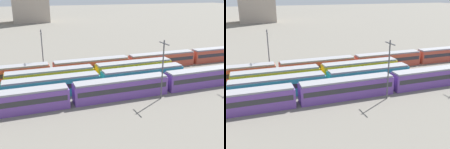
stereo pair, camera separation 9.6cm
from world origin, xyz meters
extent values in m
plane|color=slate|center=(0.00, 7.80, 0.00)|extent=(600.00, 600.00, 0.00)
cube|color=#6B429E|center=(0.54, 0.00, 1.70)|extent=(18.00, 3.00, 3.40)
cube|color=#2D2D33|center=(0.54, 0.00, 2.11)|extent=(17.20, 3.06, 0.90)
cube|color=#939399|center=(0.54, 0.00, 3.57)|extent=(17.60, 2.70, 0.35)
cube|color=#6B429E|center=(19.44, 0.00, 1.70)|extent=(18.00, 3.00, 3.40)
cube|color=#2D2D33|center=(19.44, 0.00, 2.11)|extent=(17.20, 3.06, 0.90)
cube|color=#939399|center=(19.44, 0.00, 3.57)|extent=(17.60, 2.70, 0.35)
cube|color=#6B429E|center=(38.34, 0.00, 1.70)|extent=(18.00, 3.00, 3.40)
cube|color=#2D2D33|center=(38.34, 0.00, 2.11)|extent=(17.20, 3.06, 0.90)
cube|color=#939399|center=(38.34, 0.00, 3.57)|extent=(17.60, 2.70, 0.35)
cube|color=teal|center=(7.52, 5.20, 1.70)|extent=(18.00, 3.00, 3.40)
cube|color=#2D2D33|center=(7.52, 5.20, 2.11)|extent=(17.20, 3.06, 0.90)
cube|color=#939399|center=(7.52, 5.20, 3.57)|extent=(17.60, 2.70, 0.35)
cube|color=teal|center=(26.42, 5.20, 1.70)|extent=(18.00, 3.00, 3.40)
cube|color=#2D2D33|center=(26.42, 5.20, 2.11)|extent=(17.20, 3.06, 0.90)
cube|color=#939399|center=(26.42, 5.20, 3.57)|extent=(17.60, 2.70, 0.35)
cube|color=yellow|center=(7.81, 10.40, 1.70)|extent=(18.00, 3.00, 3.40)
cube|color=#2D2D33|center=(7.81, 10.40, 2.11)|extent=(17.20, 3.06, 0.90)
cube|color=#939399|center=(7.81, 10.40, 3.57)|extent=(17.60, 2.70, 0.35)
cube|color=yellow|center=(26.71, 10.40, 1.70)|extent=(18.00, 3.00, 3.40)
cube|color=#2D2D33|center=(26.71, 10.40, 2.11)|extent=(17.20, 3.06, 0.90)
cube|color=#939399|center=(26.71, 10.40, 3.57)|extent=(17.60, 2.70, 0.35)
cube|color=#BC4C38|center=(-0.80, 15.60, 1.70)|extent=(18.00, 3.00, 3.40)
cube|color=#2D2D33|center=(-0.80, 15.60, 2.11)|extent=(17.20, 3.06, 0.90)
cube|color=#939399|center=(-0.80, 15.60, 3.57)|extent=(17.60, 2.70, 0.35)
cube|color=#BC4C38|center=(18.10, 15.60, 1.70)|extent=(18.00, 3.00, 3.40)
cube|color=#2D2D33|center=(18.10, 15.60, 2.11)|extent=(17.20, 3.06, 0.90)
cube|color=#939399|center=(18.10, 15.60, 3.57)|extent=(17.60, 2.70, 0.35)
cube|color=#BC4C38|center=(37.00, 15.60, 1.70)|extent=(18.00, 3.00, 3.40)
cube|color=#2D2D33|center=(37.00, 15.60, 2.11)|extent=(17.20, 3.06, 0.90)
cube|color=#939399|center=(37.00, 15.60, 3.57)|extent=(17.60, 2.70, 0.35)
cube|color=#BC4C38|center=(55.90, 15.60, 1.70)|extent=(18.00, 3.00, 3.40)
cube|color=#2D2D33|center=(55.90, 15.60, 2.11)|extent=(17.20, 3.06, 0.90)
cube|color=#939399|center=(55.90, 15.60, 3.57)|extent=(17.60, 2.70, 0.35)
cylinder|color=#4C4C51|center=(7.24, 18.56, 5.39)|extent=(0.24, 0.24, 10.79)
cube|color=#47474C|center=(7.24, 18.56, 10.19)|extent=(0.16, 3.20, 0.16)
cylinder|color=#4C4C51|center=(26.18, -2.93, 5.49)|extent=(0.24, 0.24, 10.99)
cube|color=#47474C|center=(26.18, -2.93, 10.39)|extent=(0.16, 3.20, 0.16)
camera|label=1|loc=(2.59, -41.69, 19.24)|focal=41.57mm
camera|label=2|loc=(2.68, -41.72, 19.24)|focal=41.57mm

